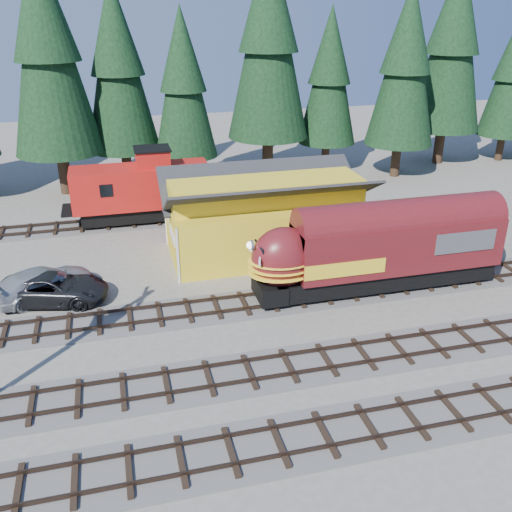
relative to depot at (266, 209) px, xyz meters
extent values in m
plane|color=#6B665B|center=(0.00, -10.50, -2.96)|extent=(120.00, 120.00, 0.00)
cube|color=#4C4947|center=(10.00, -6.50, -2.92)|extent=(68.00, 3.20, 0.08)
cube|color=#38281E|center=(10.00, -7.22, -2.71)|extent=(68.00, 0.08, 0.16)
cube|color=#38281E|center=(10.00, -5.78, -2.71)|extent=(68.00, 0.08, 0.16)
cube|color=#4C4947|center=(-10.00, 7.50, -2.92)|extent=(32.00, 3.20, 0.08)
cube|color=#38281E|center=(-10.00, 6.78, -2.71)|extent=(32.00, 0.08, 0.16)
cube|color=#38281E|center=(-10.00, 8.22, -2.71)|extent=(32.00, 0.08, 0.16)
cube|color=gold|center=(0.00, 0.00, -1.26)|extent=(12.00, 6.00, 3.40)
cube|color=yellow|center=(0.00, 0.00, 1.16)|extent=(11.88, 3.30, 1.44)
cube|color=white|center=(-6.04, -1.00, -0.76)|extent=(0.06, 2.40, 0.60)
cone|color=black|center=(-12.96, 16.12, 8.50)|extent=(7.00, 7.00, 15.94)
cone|color=black|center=(-7.79, 17.66, 7.04)|extent=(6.11, 6.11, 13.91)
cone|color=black|center=(-2.73, 15.74, 5.74)|extent=(5.31, 5.31, 12.09)
cone|color=black|center=(4.91, 17.16, 8.76)|extent=(7.15, 7.15, 16.29)
cone|color=black|center=(10.68, 17.42, 5.69)|extent=(5.28, 5.28, 12.03)
cone|color=black|center=(16.15, 13.81, 6.90)|extent=(6.02, 6.02, 13.71)
cone|color=black|center=(22.44, 16.97, 8.18)|extent=(6.80, 6.80, 15.49)
cube|color=black|center=(4.98, -6.50, -2.14)|extent=(12.82, 2.29, 0.99)
cube|color=maroon|center=(5.70, -6.50, -0.29)|extent=(11.69, 2.70, 2.70)
ellipsoid|color=maroon|center=(-0.87, -6.50, -0.38)|extent=(3.42, 2.64, 3.33)
cube|color=#38383A|center=(9.02, -6.50, 0.02)|extent=(3.60, 2.76, 1.17)
sphere|color=white|center=(-2.65, -6.50, 0.52)|extent=(0.40, 0.40, 0.40)
cube|color=black|center=(-7.21, 7.50, -2.15)|extent=(8.69, 2.24, 0.97)
cube|color=red|center=(-7.21, 7.50, -0.22)|extent=(9.66, 2.80, 2.90)
cube|color=red|center=(-6.24, 7.50, 1.81)|extent=(2.32, 2.12, 1.16)
imported|color=black|center=(-12.82, -3.50, -2.16)|extent=(6.24, 3.91, 1.61)
imported|color=#9A9DA1|center=(-13.38, -2.67, -2.15)|extent=(6.02, 4.70, 1.63)
camera|label=1|loc=(-9.08, -32.46, 12.02)|focal=40.00mm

